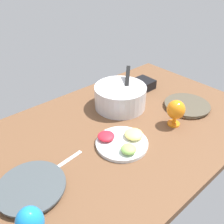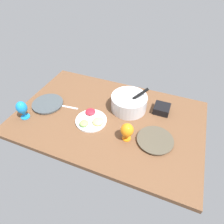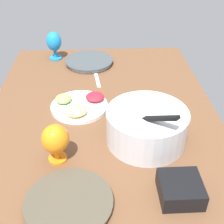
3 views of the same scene
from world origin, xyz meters
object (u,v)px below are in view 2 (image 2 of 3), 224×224
Objects in this scene: fruit_platter at (91,120)px; hurricane_glass_orange at (127,130)px; dinner_plate_right at (155,140)px; mixing_bowl at (129,102)px; square_bowl_black at (162,108)px; hurricane_glass_blue at (22,108)px; dinner_plate_left at (48,104)px.

hurricane_glass_orange reaches higher than fruit_platter.
mixing_bowl is (-30.53, 28.62, 6.19)cm from dinner_plate_right.
dinner_plate_right is at bearing 14.71° from hurricane_glass_orange.
hurricane_glass_orange is 45.69cm from square_bowl_black.
dinner_plate_right is 2.07× the size of square_bowl_black.
square_bowl_black is at bearing 13.64° from mixing_bowl.
hurricane_glass_blue is 89.66cm from hurricane_glass_orange.
mixing_bowl reaches higher than dinner_plate_right.
dinner_plate_left is 24.07cm from hurricane_glass_blue.
mixing_bowl is (71.14, 23.39, 6.04)cm from dinner_plate_left.
dinner_plate_right is 54.51cm from fruit_platter.
fruit_platter is at bearing -131.04° from mixing_bowl.
dinner_plate_right is 35.68cm from square_bowl_black.
dinner_plate_right is at bearing 7.96° from hurricane_glass_blue.
hurricane_glass_orange is (80.56, -10.78, 8.03)cm from dinner_plate_left.
hurricane_glass_blue is at bearing -163.50° from fruit_platter.
hurricane_glass_orange is at bearing -7.62° from dinner_plate_left.
dinner_plate_right is 111.66cm from hurricane_glass_blue.
mixing_bowl is at bearing 18.20° from dinner_plate_left.
mixing_bowl reaches higher than square_bowl_black.
square_bowl_black is at bearing 65.07° from hurricane_glass_orange.
hurricane_glass_orange is 1.13× the size of square_bowl_black.
dinner_plate_left is 1.07× the size of fruit_platter.
mixing_bowl is at bearing 105.42° from hurricane_glass_orange.
hurricane_glass_orange is at bearing -74.58° from mixing_bowl.
mixing_bowl is at bearing -166.36° from square_bowl_black.
mixing_bowl is 91.10cm from hurricane_glass_blue.
mixing_bowl is at bearing 48.96° from fruit_platter.
mixing_bowl is 1.20× the size of fruit_platter.
hurricane_glass_blue is 119.80cm from square_bowl_black.
hurricane_glass_orange is at bearing -165.29° from dinner_plate_right.
dinner_plate_right is 1.83× the size of hurricane_glass_orange.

